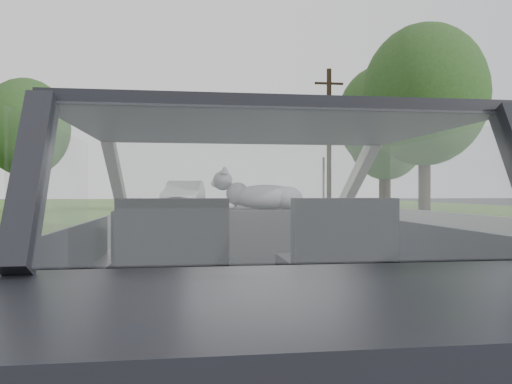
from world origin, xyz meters
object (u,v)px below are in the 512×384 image
object	(u,v)px
cat	(265,195)
other_car	(184,196)
subject_car	(250,265)
highway_sign	(324,187)
utility_pole	(329,142)

from	to	relation	value
cat	other_car	xyz separation A→B (m)	(-0.72, 23.56, -0.25)
subject_car	highway_sign	world-z (taller)	highway_sign
subject_car	cat	world-z (taller)	subject_car
cat	highway_sign	size ratio (longest dim) A/B	0.24
highway_sign	utility_pole	size ratio (longest dim) A/B	0.37
cat	utility_pole	world-z (taller)	utility_pole
cat	highway_sign	bearing A→B (deg)	87.43
utility_pole	subject_car	bearing A→B (deg)	-107.20
subject_car	cat	distance (m)	0.75
cat	utility_pole	distance (m)	21.18
cat	other_car	world-z (taller)	other_car
subject_car	other_car	distance (m)	24.20
cat	other_car	bearing A→B (deg)	105.81
subject_car	other_car	world-z (taller)	other_car
other_car	subject_car	bearing A→B (deg)	-81.40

